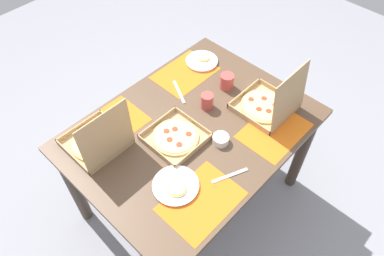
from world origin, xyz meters
TOP-DOWN VIEW (x-y plane):
  - ground_plane at (0.00, 0.00)m, footprint 6.00×6.00m
  - dining_table at (0.00, 0.00)m, footprint 1.26×0.95m
  - placemat_near_left at (-0.28, -0.33)m, footprint 0.36×0.26m
  - placemat_near_right at (0.28, -0.33)m, footprint 0.36×0.26m
  - placemat_far_left at (-0.28, 0.33)m, footprint 0.36×0.26m
  - placemat_far_right at (0.28, 0.33)m, footprint 0.36×0.26m
  - pizza_box_center at (0.11, -0.01)m, footprint 0.27×0.27m
  - pizza_box_corner_right at (0.41, -0.25)m, footprint 0.28×0.28m
  - pizza_box_edge_far at (-0.38, 0.22)m, footprint 0.29×0.29m
  - plate_far_left at (0.31, 0.19)m, footprint 0.22×0.22m
  - plate_near_left at (-0.43, -0.32)m, footprint 0.20×0.20m
  - cup_dark at (-0.17, -0.05)m, footprint 0.07×0.07m
  - cup_spare at (-0.36, -0.07)m, footprint 0.08×0.08m
  - condiment_bowl at (-0.03, 0.17)m, footprint 0.08×0.08m
  - fork_by_near_right at (-0.14, -0.24)m, footprint 0.10×0.18m
  - fork_by_far_left at (0.09, 0.33)m, footprint 0.18×0.09m

SIDE VIEW (x-z plane):
  - ground_plane at x=0.00m, z-range 0.00..0.00m
  - dining_table at x=0.00m, z-range 0.25..1.00m
  - placemat_near_left at x=-0.28m, z-range 0.75..0.75m
  - placemat_near_right at x=0.28m, z-range 0.75..0.75m
  - placemat_far_left at x=-0.28m, z-range 0.75..0.75m
  - placemat_far_right at x=0.28m, z-range 0.75..0.75m
  - fork_by_near_right at x=-0.14m, z-range 0.75..0.75m
  - fork_by_far_left at x=0.09m, z-range 0.75..0.75m
  - plate_near_left at x=-0.43m, z-range 0.74..0.77m
  - plate_far_left at x=0.31m, z-range 0.74..0.77m
  - pizza_box_center at x=0.11m, z-range 0.74..0.78m
  - condiment_bowl at x=-0.03m, z-range 0.75..0.79m
  - cup_dark at x=-0.17m, z-range 0.75..0.84m
  - cup_spare at x=-0.36m, z-range 0.75..0.84m
  - pizza_box_corner_right at x=0.41m, z-range 0.64..0.96m
  - pizza_box_edge_far at x=-0.38m, z-range 0.64..0.96m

